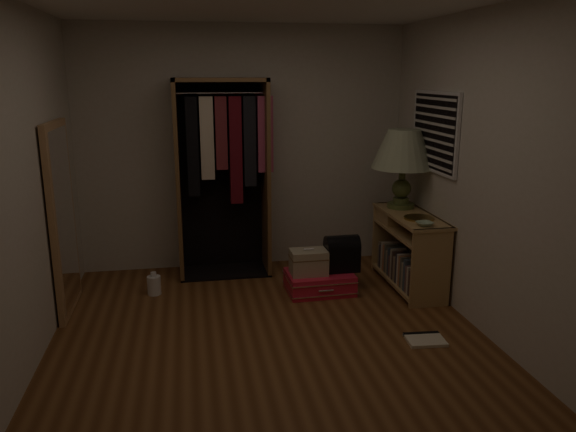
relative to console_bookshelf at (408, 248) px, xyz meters
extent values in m
plane|color=brown|center=(-1.54, -1.03, -0.39)|extent=(4.00, 4.00, 0.00)
cube|color=beige|center=(-1.54, 0.97, 0.91)|extent=(3.50, 0.02, 2.60)
cube|color=beige|center=(-1.54, -3.03, 0.91)|extent=(3.50, 0.02, 2.60)
cube|color=beige|center=(0.21, -1.03, 0.91)|extent=(0.02, 4.00, 2.60)
cube|color=beige|center=(-3.29, -1.03, 0.91)|extent=(0.02, 4.00, 2.60)
cube|color=silver|center=(0.19, -0.03, 1.16)|extent=(0.03, 0.96, 0.76)
cube|color=black|center=(0.19, -0.03, 1.16)|extent=(0.03, 0.90, 0.70)
cube|color=silver|center=(0.18, -0.03, 0.85)|extent=(0.01, 0.88, 0.02)
cube|color=silver|center=(0.18, -0.03, 0.93)|extent=(0.01, 0.88, 0.02)
cube|color=silver|center=(0.18, -0.03, 1.00)|extent=(0.01, 0.88, 0.02)
cube|color=silver|center=(0.18, -0.03, 1.08)|extent=(0.01, 0.88, 0.02)
cube|color=silver|center=(0.18, -0.03, 1.16)|extent=(0.01, 0.88, 0.02)
cube|color=silver|center=(0.18, -0.03, 1.24)|extent=(0.01, 0.88, 0.02)
cube|color=silver|center=(0.18, -0.03, 1.32)|extent=(0.01, 0.88, 0.02)
cube|color=silver|center=(0.18, -0.03, 1.39)|extent=(0.01, 0.88, 0.02)
cube|color=silver|center=(0.18, -0.03, 1.47)|extent=(0.01, 0.88, 0.02)
cube|color=tan|center=(0.00, -0.57, -0.01)|extent=(0.40, 0.03, 0.75)
cube|color=tan|center=(0.00, 0.50, -0.01)|extent=(0.40, 0.03, 0.75)
cube|color=tan|center=(0.00, -0.03, -0.33)|extent=(0.40, 1.04, 0.03)
cube|color=tan|center=(0.00, -0.03, 0.18)|extent=(0.40, 1.04, 0.03)
cube|color=tan|center=(0.00, -0.03, 0.35)|extent=(0.42, 1.12, 0.03)
cube|color=brown|center=(0.19, -0.03, -0.01)|extent=(0.02, 1.10, 0.75)
cube|color=tan|center=(-0.01, 0.30, 0.26)|extent=(0.36, 0.38, 0.13)
cube|color=gray|center=(-0.06, -0.50, -0.19)|extent=(0.21, 0.04, 0.25)
cube|color=#4C3833|center=(-0.06, -0.46, -0.20)|extent=(0.21, 0.04, 0.24)
cube|color=#B7AD99|center=(-0.07, -0.42, -0.18)|extent=(0.19, 0.04, 0.26)
cube|color=brown|center=(-0.06, -0.38, -0.18)|extent=(0.22, 0.03, 0.26)
cube|color=#3F4C59|center=(-0.06, -0.33, -0.16)|extent=(0.21, 0.05, 0.31)
cube|color=gray|center=(-0.06, -0.28, -0.18)|extent=(0.22, 0.04, 0.27)
cube|color=#59594C|center=(-0.06, -0.24, -0.16)|extent=(0.20, 0.03, 0.30)
cube|color=#B2724C|center=(-0.06, -0.20, -0.16)|extent=(0.21, 0.03, 0.30)
cube|color=beige|center=(-0.07, -0.16, -0.16)|extent=(0.19, 0.04, 0.31)
cube|color=#332D38|center=(-0.09, -0.12, -0.16)|extent=(0.16, 0.03, 0.30)
cube|color=gray|center=(-0.07, -0.07, -0.19)|extent=(0.18, 0.05, 0.25)
cube|color=#4C3833|center=(-0.08, -0.01, -0.17)|extent=(0.17, 0.03, 0.29)
cube|color=#B7AD99|center=(-0.09, 0.03, -0.16)|extent=(0.16, 0.03, 0.31)
cube|color=brown|center=(-0.06, 0.07, -0.20)|extent=(0.21, 0.04, 0.22)
cube|color=#3F4C59|center=(-0.07, 0.11, -0.17)|extent=(0.18, 0.03, 0.29)
cube|color=gray|center=(-0.07, 0.15, -0.19)|extent=(0.19, 0.03, 0.25)
cube|color=#59594C|center=(-0.07, 0.20, -0.16)|extent=(0.19, 0.03, 0.30)
cube|color=#B2724C|center=(-0.06, 0.25, -0.18)|extent=(0.20, 0.04, 0.28)
cube|color=beige|center=(-0.07, 0.30, -0.17)|extent=(0.20, 0.04, 0.29)
cube|color=#332D38|center=(-0.08, 0.35, -0.19)|extent=(0.17, 0.04, 0.25)
cube|color=gray|center=(-0.06, 0.40, -0.18)|extent=(0.21, 0.03, 0.27)
cube|color=brown|center=(-2.24, 0.71, 0.64)|extent=(0.04, 0.50, 2.05)
cube|color=brown|center=(-1.33, 0.71, 0.64)|extent=(0.04, 0.50, 2.05)
cube|color=brown|center=(-1.79, 0.71, 1.64)|extent=(0.95, 0.50, 0.04)
cube|color=black|center=(-1.79, 0.94, 0.64)|extent=(0.95, 0.02, 2.05)
cube|color=black|center=(-1.79, 0.71, -0.38)|extent=(0.95, 0.50, 0.02)
cylinder|color=white|center=(-1.79, 0.71, 1.51)|extent=(0.87, 0.02, 0.02)
cube|color=black|center=(-2.08, 0.69, 0.98)|extent=(0.12, 0.14, 1.00)
cube|color=beige|center=(-1.93, 0.69, 1.06)|extent=(0.13, 0.15, 0.83)
cube|color=maroon|center=(-1.79, 0.69, 1.11)|extent=(0.12, 0.11, 0.74)
cube|color=#590F19|center=(-1.65, 0.69, 0.93)|extent=(0.13, 0.16, 1.09)
cube|color=black|center=(-1.50, 0.69, 1.02)|extent=(0.13, 0.14, 0.92)
cube|color=#BF4C72|center=(-1.34, 0.69, 1.09)|extent=(0.16, 0.15, 0.77)
cube|color=tan|center=(-3.24, -0.03, 0.46)|extent=(0.05, 0.80, 1.70)
cube|color=white|center=(-3.21, -0.03, 0.46)|extent=(0.01, 0.68, 1.58)
cube|color=red|center=(-0.91, -0.02, -0.29)|extent=(0.65, 0.47, 0.20)
cube|color=white|center=(-0.91, -0.02, -0.34)|extent=(0.67, 0.49, 0.01)
cube|color=white|center=(-0.91, -0.02, -0.24)|extent=(0.67, 0.49, 0.01)
cylinder|color=white|center=(-0.90, -0.26, -0.29)|extent=(0.15, 0.02, 0.02)
cube|color=tan|center=(-1.03, -0.04, -0.07)|extent=(0.35, 0.24, 0.24)
cube|color=brown|center=(-1.03, -0.04, -0.02)|extent=(0.36, 0.25, 0.01)
cylinder|color=white|center=(-1.03, -0.04, 0.06)|extent=(0.10, 0.02, 0.02)
cube|color=black|center=(-0.68, 0.01, -0.06)|extent=(0.33, 0.22, 0.25)
cylinder|color=black|center=(-0.68, 0.01, 0.06)|extent=(0.33, 0.22, 0.21)
cylinder|color=#49592B|center=(0.00, 0.26, 0.38)|extent=(0.32, 0.32, 0.05)
cylinder|color=#49592B|center=(0.00, 0.26, 0.43)|extent=(0.19, 0.19, 0.06)
sphere|color=#49592B|center=(0.00, 0.26, 0.56)|extent=(0.23, 0.23, 0.19)
cylinder|color=#49592B|center=(0.00, 0.26, 0.71)|extent=(0.08, 0.08, 0.11)
cone|color=beige|center=(0.00, 0.26, 0.97)|extent=(0.75, 0.75, 0.39)
cone|color=silver|center=(0.00, 0.26, 0.97)|extent=(0.67, 0.67, 0.37)
cylinder|color=olive|center=(0.00, -0.22, 0.37)|extent=(0.36, 0.36, 0.02)
imported|color=#9DB89A|center=(-0.05, -0.46, 0.38)|extent=(0.17, 0.17, 0.04)
cylinder|color=silver|center=(-2.51, 0.20, -0.30)|extent=(0.14, 0.14, 0.18)
cylinder|color=silver|center=(-2.51, 0.20, -0.18)|extent=(0.06, 0.06, 0.04)
cube|color=beige|center=(-0.32, -1.21, -0.38)|extent=(0.32, 0.26, 0.03)
cube|color=black|center=(-0.31, -1.11, -0.38)|extent=(0.30, 0.06, 0.03)
camera|label=1|loc=(-2.13, -5.07, 1.70)|focal=35.00mm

